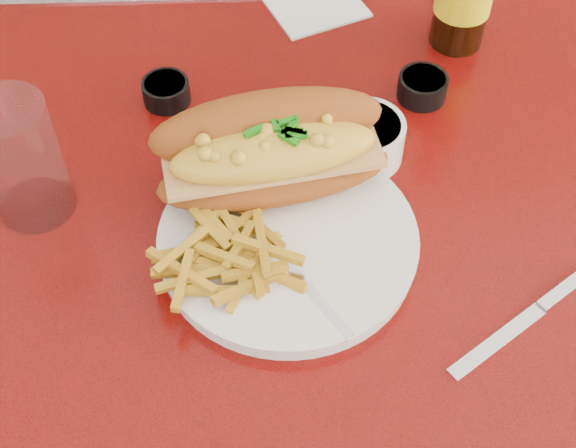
{
  "coord_description": "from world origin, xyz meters",
  "views": [
    {
      "loc": [
        -0.05,
        -0.53,
        1.44
      ],
      "look_at": [
        -0.04,
        -0.04,
        0.81
      ],
      "focal_mm": 50.0,
      "sensor_mm": 36.0,
      "label": 1
    }
  ],
  "objects_px": {
    "dinner_plate": "(288,241)",
    "water_tumbler": "(21,160)",
    "mac_hoagie": "(271,150)",
    "sauce_cup_left": "(166,91)",
    "booth_bench_far": "(290,65)",
    "gravy_ramekin": "(365,139)",
    "diner_table": "(316,300)",
    "knife": "(535,313)",
    "sauce_cup_right": "(423,86)",
    "fork": "(296,275)"
  },
  "relations": [
    {
      "from": "sauce_cup_right",
      "to": "dinner_plate",
      "type": "bearing_deg",
      "value": -127.38
    },
    {
      "from": "booth_bench_far",
      "to": "sauce_cup_right",
      "type": "bearing_deg",
      "value": -77.79
    },
    {
      "from": "diner_table",
      "to": "sauce_cup_right",
      "type": "bearing_deg",
      "value": 54.05
    },
    {
      "from": "fork",
      "to": "knife",
      "type": "height_order",
      "value": "fork"
    },
    {
      "from": "gravy_ramekin",
      "to": "knife",
      "type": "height_order",
      "value": "gravy_ramekin"
    },
    {
      "from": "diner_table",
      "to": "knife",
      "type": "relative_size",
      "value": 7.47
    },
    {
      "from": "gravy_ramekin",
      "to": "sauce_cup_left",
      "type": "xyz_separation_m",
      "value": [
        -0.23,
        0.1,
        -0.01
      ]
    },
    {
      "from": "booth_bench_far",
      "to": "dinner_plate",
      "type": "relative_size",
      "value": 3.4
    },
    {
      "from": "booth_bench_far",
      "to": "sauce_cup_right",
      "type": "xyz_separation_m",
      "value": [
        0.14,
        -0.62,
        0.5
      ]
    },
    {
      "from": "sauce_cup_left",
      "to": "sauce_cup_right",
      "type": "bearing_deg",
      "value": -0.83
    },
    {
      "from": "fork",
      "to": "gravy_ramekin",
      "type": "distance_m",
      "value": 0.2
    },
    {
      "from": "booth_bench_far",
      "to": "sauce_cup_right",
      "type": "height_order",
      "value": "booth_bench_far"
    },
    {
      "from": "water_tumbler",
      "to": "mac_hoagie",
      "type": "bearing_deg",
      "value": 2.3
    },
    {
      "from": "sauce_cup_right",
      "to": "diner_table",
      "type": "bearing_deg",
      "value": -125.95
    },
    {
      "from": "sauce_cup_left",
      "to": "knife",
      "type": "distance_m",
      "value": 0.49
    },
    {
      "from": "sauce_cup_left",
      "to": "sauce_cup_right",
      "type": "height_order",
      "value": "sauce_cup_right"
    },
    {
      "from": "knife",
      "to": "dinner_plate",
      "type": "bearing_deg",
      "value": 124.25
    },
    {
      "from": "dinner_plate",
      "to": "knife",
      "type": "height_order",
      "value": "dinner_plate"
    },
    {
      "from": "sauce_cup_left",
      "to": "booth_bench_far",
      "type": "bearing_deg",
      "value": 74.37
    },
    {
      "from": "fork",
      "to": "knife",
      "type": "xyz_separation_m",
      "value": [
        0.23,
        -0.04,
        -0.02
      ]
    },
    {
      "from": "diner_table",
      "to": "gravy_ramekin",
      "type": "xyz_separation_m",
      "value": [
        0.06,
        0.09,
        0.19
      ]
    },
    {
      "from": "sauce_cup_left",
      "to": "knife",
      "type": "height_order",
      "value": "sauce_cup_left"
    },
    {
      "from": "knife",
      "to": "sauce_cup_right",
      "type": "bearing_deg",
      "value": 67.1
    },
    {
      "from": "mac_hoagie",
      "to": "gravy_ramekin",
      "type": "distance_m",
      "value": 0.12
    },
    {
      "from": "sauce_cup_left",
      "to": "knife",
      "type": "xyz_separation_m",
      "value": [
        0.38,
        -0.32,
        -0.01
      ]
    },
    {
      "from": "dinner_plate",
      "to": "water_tumbler",
      "type": "height_order",
      "value": "water_tumbler"
    },
    {
      "from": "mac_hoagie",
      "to": "gravy_ramekin",
      "type": "bearing_deg",
      "value": 15.84
    },
    {
      "from": "diner_table",
      "to": "gravy_ramekin",
      "type": "distance_m",
      "value": 0.22
    },
    {
      "from": "mac_hoagie",
      "to": "sauce_cup_left",
      "type": "height_order",
      "value": "mac_hoagie"
    },
    {
      "from": "mac_hoagie",
      "to": "water_tumbler",
      "type": "distance_m",
      "value": 0.25
    },
    {
      "from": "dinner_plate",
      "to": "mac_hoagie",
      "type": "bearing_deg",
      "value": 100.67
    },
    {
      "from": "mac_hoagie",
      "to": "dinner_plate",
      "type": "bearing_deg",
      "value": -89.31
    },
    {
      "from": "booth_bench_far",
      "to": "water_tumbler",
      "type": "height_order",
      "value": "water_tumbler"
    },
    {
      "from": "sauce_cup_left",
      "to": "knife",
      "type": "relative_size",
      "value": 0.38
    },
    {
      "from": "mac_hoagie",
      "to": "sauce_cup_right",
      "type": "bearing_deg",
      "value": 28.17
    },
    {
      "from": "diner_table",
      "to": "dinner_plate",
      "type": "xyz_separation_m",
      "value": [
        -0.04,
        -0.04,
        0.17
      ]
    },
    {
      "from": "dinner_plate",
      "to": "gravy_ramekin",
      "type": "bearing_deg",
      "value": 54.82
    },
    {
      "from": "diner_table",
      "to": "booth_bench_far",
      "type": "distance_m",
      "value": 0.87
    },
    {
      "from": "dinner_plate",
      "to": "water_tumbler",
      "type": "xyz_separation_m",
      "value": [
        -0.27,
        0.07,
        0.06
      ]
    },
    {
      "from": "mac_hoagie",
      "to": "sauce_cup_right",
      "type": "distance_m",
      "value": 0.24
    },
    {
      "from": "knife",
      "to": "mac_hoagie",
      "type": "bearing_deg",
      "value": 111.37
    },
    {
      "from": "dinner_plate",
      "to": "water_tumbler",
      "type": "bearing_deg",
      "value": 165.91
    },
    {
      "from": "mac_hoagie",
      "to": "fork",
      "type": "bearing_deg",
      "value": -90.41
    },
    {
      "from": "sauce_cup_right",
      "to": "mac_hoagie",
      "type": "bearing_deg",
      "value": -141.85
    },
    {
      "from": "fork",
      "to": "sauce_cup_left",
      "type": "relative_size",
      "value": 2.43
    },
    {
      "from": "mac_hoagie",
      "to": "knife",
      "type": "xyz_separation_m",
      "value": [
        0.25,
        -0.17,
        -0.06
      ]
    },
    {
      "from": "mac_hoagie",
      "to": "water_tumbler",
      "type": "xyz_separation_m",
      "value": [
        -0.25,
        -0.01,
        0.01
      ]
    },
    {
      "from": "fork",
      "to": "sauce_cup_left",
      "type": "xyz_separation_m",
      "value": [
        -0.14,
        0.28,
        -0.0
      ]
    },
    {
      "from": "booth_bench_far",
      "to": "mac_hoagie",
      "type": "relative_size",
      "value": 4.51
    },
    {
      "from": "fork",
      "to": "sauce_cup_right",
      "type": "bearing_deg",
      "value": -63.9
    }
  ]
}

